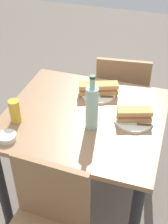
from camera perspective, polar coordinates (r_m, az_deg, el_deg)
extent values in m
plane|color=#6B6056|center=(2.34, 0.00, -14.97)|extent=(8.00, 8.00, 0.00)
cube|color=#997251|center=(1.82, 0.00, -0.88)|extent=(0.92, 0.85, 0.03)
cylinder|color=#262628|center=(2.28, 12.56, -4.70)|extent=(0.06, 0.06, 0.71)
cylinder|color=#262628|center=(2.44, -6.35, -0.87)|extent=(0.06, 0.06, 0.71)
cylinder|color=#262628|center=(1.98, -14.86, -13.30)|extent=(0.06, 0.06, 0.71)
cube|color=#936B47|center=(1.53, -5.98, -14.60)|extent=(0.38, 0.05, 0.40)
cube|color=#936B47|center=(2.53, 7.06, 3.06)|extent=(0.45, 0.45, 0.02)
cube|color=#936B47|center=(2.26, 7.06, 4.89)|extent=(0.38, 0.08, 0.40)
cylinder|color=#936B47|center=(2.80, 10.70, 0.85)|extent=(0.04, 0.04, 0.43)
cylinder|color=#936B47|center=(2.81, 3.39, 1.66)|extent=(0.04, 0.04, 0.43)
cylinder|color=#936B47|center=(2.52, 10.41, -3.91)|extent=(0.04, 0.04, 0.43)
cylinder|color=#936B47|center=(2.53, 2.27, -2.99)|extent=(0.04, 0.04, 0.43)
cylinder|color=silver|center=(1.78, 9.09, -1.47)|extent=(0.22, 0.22, 0.01)
cube|color=tan|center=(1.77, 9.15, -0.96)|extent=(0.21, 0.13, 0.02)
cube|color=#B74C3D|center=(1.76, 9.22, -0.41)|extent=(0.19, 0.12, 0.02)
cube|color=tan|center=(1.75, 9.28, 0.15)|extent=(0.21, 0.13, 0.02)
cube|color=silver|center=(1.74, 8.02, -2.18)|extent=(0.10, 0.03, 0.00)
cube|color=#59331E|center=(1.74, 10.98, -2.28)|extent=(0.08, 0.03, 0.01)
cylinder|color=silver|center=(1.98, 2.65, 3.38)|extent=(0.22, 0.22, 0.01)
cube|color=tan|center=(1.97, 2.66, 3.86)|extent=(0.25, 0.15, 0.02)
cube|color=#B74C3D|center=(1.96, 2.68, 4.39)|extent=(0.23, 0.14, 0.02)
cube|color=tan|center=(1.95, 2.70, 4.92)|extent=(0.25, 0.15, 0.02)
cube|color=silver|center=(1.93, 1.59, 2.82)|extent=(0.10, 0.04, 0.00)
cube|color=#59331E|center=(1.94, 4.26, 2.81)|extent=(0.08, 0.03, 0.01)
cylinder|color=#99C6B7|center=(1.65, 1.45, 0.66)|extent=(0.07, 0.07, 0.25)
cylinder|color=#99C6B7|center=(1.56, 1.54, 5.25)|extent=(0.03, 0.03, 0.06)
cylinder|color=#19472D|center=(1.55, 1.56, 6.43)|extent=(0.03, 0.03, 0.02)
cylinder|color=gold|center=(1.77, -12.57, 0.14)|extent=(0.06, 0.06, 0.14)
cylinder|color=silver|center=(1.69, -13.92, -4.46)|extent=(0.10, 0.10, 0.03)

